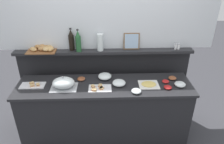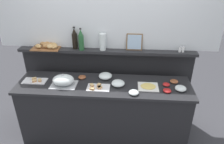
{
  "view_description": "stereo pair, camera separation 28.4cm",
  "coord_description": "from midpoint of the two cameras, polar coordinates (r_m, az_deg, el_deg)",
  "views": [
    {
      "loc": [
        0.01,
        -2.44,
        2.41
      ],
      "look_at": [
        0.11,
        0.1,
        1.05
      ],
      "focal_mm": 34.44,
      "sensor_mm": 36.0,
      "label": 1
    },
    {
      "loc": [
        0.3,
        -2.44,
        2.41
      ],
      "look_at": [
        0.11,
        0.1,
        1.05
      ],
      "focal_mm": 34.44,
      "sensor_mm": 36.0,
      "label": 2
    }
  ],
  "objects": [
    {
      "name": "bread_basket",
      "position": [
        3.22,
        -20.11,
        5.86
      ],
      "size": [
        0.4,
        0.27,
        0.08
      ],
      "color": "brown",
      "rests_on": "back_ledge_unit"
    },
    {
      "name": "salt_shaker",
      "position": [
        3.18,
        14.13,
        6.56
      ],
      "size": [
        0.03,
        0.03,
        0.09
      ],
      "color": "white",
      "rests_on": "back_ledge_unit"
    },
    {
      "name": "pepper_shaker",
      "position": [
        3.19,
        14.9,
        6.55
      ],
      "size": [
        0.03,
        0.03,
        0.09
      ],
      "color": "white",
      "rests_on": "back_ledge_unit"
    },
    {
      "name": "glass_bowl_medium",
      "position": [
        2.83,
        -0.99,
        -3.03
      ],
      "size": [
        0.17,
        0.17,
        0.07
      ],
      "color": "silver",
      "rests_on": "buffet_counter"
    },
    {
      "name": "buffet_counter",
      "position": [
        3.13,
        -4.54,
        -10.58
      ],
      "size": [
        2.34,
        0.6,
        0.91
      ],
      "color": "black",
      "rests_on": "ground_plane"
    },
    {
      "name": "back_ledge_unit",
      "position": [
        3.41,
        -4.39,
        -2.97
      ],
      "size": [
        2.56,
        0.22,
        1.24
      ],
      "color": "black",
      "rests_on": "ground_plane"
    },
    {
      "name": "condiment_bowl_teal",
      "position": [
        3.06,
        13.21,
        -1.61
      ],
      "size": [
        0.11,
        0.11,
        0.04
      ],
      "primitive_type": "ellipsoid",
      "color": "brown",
      "rests_on": "buffet_counter"
    },
    {
      "name": "wine_bottle_dark",
      "position": [
        3.11,
        -13.38,
        8.12
      ],
      "size": [
        0.08,
        0.08,
        0.32
      ],
      "color": "black",
      "rests_on": "back_ledge_unit"
    },
    {
      "name": "cold_cuts_platter",
      "position": [
        2.87,
        6.94,
        -3.39
      ],
      "size": [
        0.26,
        0.23,
        0.02
      ],
      "color": "white",
      "rests_on": "buffet_counter"
    },
    {
      "name": "water_carafe",
      "position": [
        3.04,
        -5.87,
        7.81
      ],
      "size": [
        0.09,
        0.09,
        0.24
      ],
      "primitive_type": "cylinder",
      "color": "silver",
      "rests_on": "back_ledge_unit"
    },
    {
      "name": "wine_bottle_green",
      "position": [
        3.04,
        -11.63,
        7.88
      ],
      "size": [
        0.08,
        0.08,
        0.32
      ],
      "color": "#23562D",
      "rests_on": "back_ledge_unit"
    },
    {
      "name": "framed_picture",
      "position": [
        3.08,
        2.56,
        8.13
      ],
      "size": [
        0.23,
        0.05,
        0.23
      ],
      "color": "brown",
      "rests_on": "back_ledge_unit"
    },
    {
      "name": "condiment_bowl_red",
      "position": [
        3.01,
        -10.87,
        -1.86
      ],
      "size": [
        0.11,
        0.11,
        0.04
      ],
      "primitive_type": "ellipsoid",
      "color": "brown",
      "rests_on": "buffet_counter"
    },
    {
      "name": "sandwich_platter_side",
      "position": [
        3.07,
        -22.77,
        -3.31
      ],
      "size": [
        0.32,
        0.17,
        0.04
      ],
      "color": "silver",
      "rests_on": "buffet_counter"
    },
    {
      "name": "glass_bowl_extra",
      "position": [
        2.99,
        -4.64,
        -1.26
      ],
      "size": [
        0.19,
        0.19,
        0.07
      ],
      "color": "silver",
      "rests_on": "buffet_counter"
    },
    {
      "name": "condiment_bowl_cream",
      "position": [
        2.96,
        11.41,
        -2.53
      ],
      "size": [
        0.09,
        0.09,
        0.03
      ],
      "primitive_type": "ellipsoid",
      "color": "red",
      "rests_on": "buffet_counter"
    },
    {
      "name": "ground_plane",
      "position": [
        3.88,
        -3.98,
        -10.32
      ],
      "size": [
        12.0,
        12.0,
        0.0
      ],
      "primitive_type": "plane",
      "color": "#38383D"
    },
    {
      "name": "glass_bowl_large",
      "position": [
        2.69,
        3.46,
        -5.19
      ],
      "size": [
        0.13,
        0.13,
        0.05
      ],
      "color": "silver",
      "rests_on": "buffet_counter"
    },
    {
      "name": "sandwich_platter_rear",
      "position": [
        2.78,
        -6.32,
        -4.35
      ],
      "size": [
        0.29,
        0.19,
        0.04
      ],
      "color": "silver",
      "rests_on": "buffet_counter"
    },
    {
      "name": "condiment_bowl_dark",
      "position": [
        2.83,
        11.85,
        -4.06
      ],
      "size": [
        0.1,
        0.1,
        0.04
      ],
      "primitive_type": "ellipsoid",
      "color": "red",
      "rests_on": "buffet_counter"
    },
    {
      "name": "serving_cloche",
      "position": [
        2.85,
        -15.56,
        -2.97
      ],
      "size": [
        0.34,
        0.24,
        0.17
      ],
      "color": "#B7BABF",
      "rests_on": "buffet_counter"
    },
    {
      "name": "glass_bowl_small",
      "position": [
        2.91,
        14.98,
        -3.28
      ],
      "size": [
        0.14,
        0.14,
        0.06
      ],
      "color": "silver",
      "rests_on": "buffet_counter"
    }
  ]
}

